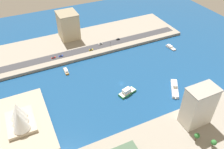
{
  "coord_description": "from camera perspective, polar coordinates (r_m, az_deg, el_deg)",
  "views": [
    {
      "loc": [
        -158.64,
        86.18,
        154.52
      ],
      "look_at": [
        14.47,
        3.92,
        2.46
      ],
      "focal_mm": 37.06,
      "sensor_mm": 36.0,
      "label": 1
    }
  ],
  "objects": [
    {
      "name": "water_taxi_orange",
      "position": [
        256.09,
        -11.26,
        0.86
      ],
      "size": [
        13.38,
        3.98,
        3.98
      ],
      "color": "orange",
      "rests_on": "ground_plane"
    },
    {
      "name": "ferry_white_commuter",
      "position": [
        237.44,
        15.19,
        -3.17
      ],
      "size": [
        25.7,
        19.4,
        5.86
      ],
      "color": "silver",
      "rests_on": "ground_plane"
    },
    {
      "name": "taxi_yellow_cab",
      "position": [
        282.51,
        -5.22,
        6.14
      ],
      "size": [
        2.0,
        5.05,
        1.73
      ],
      "color": "black",
      "rests_on": "road_strip"
    },
    {
      "name": "suv_black",
      "position": [
        303.26,
        1.51,
        8.72
      ],
      "size": [
        1.97,
        4.71,
        1.74
      ],
      "color": "black",
      "rests_on": "road_strip"
    },
    {
      "name": "ground_plane",
      "position": [
        237.64,
        2.35,
        -2.17
      ],
      "size": [
        440.0,
        440.0,
        0.0
      ],
      "primitive_type": "plane",
      "color": "navy"
    },
    {
      "name": "opera_landmark",
      "position": [
        205.52,
        -21.97,
        -9.73
      ],
      "size": [
        31.3,
        22.68,
        20.58
      ],
      "color": "#BCAD93",
      "rests_on": "peninsula_point"
    },
    {
      "name": "office_block_beige",
      "position": [
        307.57,
        -10.77,
        11.86
      ],
      "size": [
        27.23,
        24.33,
        33.75
      ],
      "color": "#C6B793",
      "rests_on": "quay_east"
    },
    {
      "name": "yacht_sleek_gray",
      "position": [
        301.13,
        14.22,
        6.56
      ],
      "size": [
        15.17,
        6.75,
        3.08
      ],
      "color": "#999EA3",
      "rests_on": "ground_plane"
    },
    {
      "name": "hotel_broad_white",
      "position": [
        196.46,
        20.55,
        -7.32
      ],
      "size": [
        14.88,
        24.45,
        36.28
      ],
      "color": "silver",
      "rests_on": "quay_west"
    },
    {
      "name": "traffic_light_waterfront",
      "position": [
        286.39,
        -0.35,
        7.58
      ],
      "size": [
        0.36,
        0.36,
        6.5
      ],
      "color": "black",
      "rests_on": "quay_east"
    },
    {
      "name": "van_white",
      "position": [
        293.62,
        -2.86,
        7.59
      ],
      "size": [
        2.18,
        5.18,
        1.49
      ],
      "color": "black",
      "rests_on": "road_strip"
    },
    {
      "name": "hatchback_blue",
      "position": [
        276.64,
        -12.52,
        4.53
      ],
      "size": [
        1.97,
        5.09,
        1.68
      ],
      "color": "black",
      "rests_on": "road_strip"
    },
    {
      "name": "ferry_green_doubledeck",
      "position": [
        224.75,
        3.76,
        -4.3
      ],
      "size": [
        11.36,
        20.17,
        6.54
      ],
      "color": "#2D8C4C",
      "rests_on": "ground_plane"
    },
    {
      "name": "pickup_red",
      "position": [
        275.8,
        -14.24,
        4.08
      ],
      "size": [
        2.08,
        5.09,
        1.41
      ],
      "color": "black",
      "rests_on": "road_strip"
    },
    {
      "name": "road_strip",
      "position": [
        288.77,
        -4.22,
        6.76
      ],
      "size": [
        12.4,
        228.0,
        0.15
      ],
      "primitive_type": "cube",
      "color": "#38383D",
      "rests_on": "quay_east"
    },
    {
      "name": "park_tree_cluster",
      "position": [
        193.32,
        22.12,
        -14.58
      ],
      "size": [
        13.64,
        12.44,
        8.26
      ],
      "color": "brown",
      "rests_on": "quay_west"
    },
    {
      "name": "quay_east",
      "position": [
        305.61,
        -5.61,
        8.22
      ],
      "size": [
        70.0,
        240.0,
        3.32
      ],
      "primitive_type": "cube",
      "color": "gray",
      "rests_on": "ground_plane"
    },
    {
      "name": "peninsula_point",
      "position": [
        213.03,
        -21.4,
        -11.27
      ],
      "size": [
        75.61,
        46.42,
        2.0
      ],
      "primitive_type": "cube",
      "color": "#A89E89",
      "rests_on": "ground_plane"
    }
  ]
}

